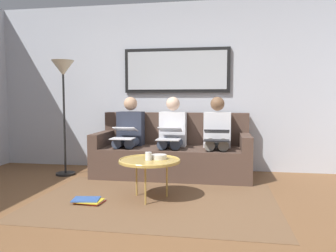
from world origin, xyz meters
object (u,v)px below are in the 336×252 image
(laptop_silver, at_px, (169,134))
(standing_lamp, at_px, (63,81))
(laptop_black, at_px, (217,135))
(person_right, at_px, (129,133))
(person_middle, at_px, (172,134))
(person_left, at_px, (217,135))
(magazine_stack, at_px, (89,201))
(laptop_white, at_px, (124,133))
(framed_mirror, at_px, (176,70))
(couch, at_px, (173,154))
(coffee_table, at_px, (150,161))
(cup, at_px, (148,156))
(bowl, at_px, (159,157))

(laptop_silver, xyz_separation_m, standing_lamp, (1.55, -0.03, 0.74))
(laptop_black, bearing_deg, person_right, -10.87)
(person_middle, relative_size, standing_lamp, 0.69)
(person_left, relative_size, magazine_stack, 3.34)
(person_left, distance_m, laptop_black, 0.25)
(laptop_silver, relative_size, laptop_white, 1.04)
(laptop_black, distance_m, person_middle, 0.69)
(framed_mirror, relative_size, magazine_stack, 4.81)
(person_middle, height_order, laptop_white, person_middle)
(couch, relative_size, person_right, 1.93)
(person_right, distance_m, magazine_stack, 1.51)
(coffee_table, bearing_deg, laptop_black, -128.29)
(person_middle, distance_m, laptop_silver, 0.23)
(laptop_black, bearing_deg, magazine_stack, 40.81)
(cup, relative_size, magazine_stack, 0.26)
(cup, xyz_separation_m, person_middle, (-0.08, -1.17, 0.12))
(person_left, xyz_separation_m, person_middle, (0.64, 0.00, 0.00))
(laptop_white, bearing_deg, person_left, -169.52)
(laptop_white, relative_size, standing_lamp, 0.23)
(person_middle, bearing_deg, laptop_white, 20.31)
(person_left, bearing_deg, standing_lamp, 5.19)
(laptop_white, distance_m, standing_lamp, 1.17)
(person_left, height_order, magazine_stack, person_left)
(person_right, xyz_separation_m, magazine_stack, (0.05, 1.39, -0.58))
(coffee_table, height_order, person_middle, person_middle)
(person_middle, relative_size, person_right, 1.00)
(cup, height_order, person_left, person_left)
(couch, height_order, laptop_black, couch)
(cup, height_order, person_right, person_right)
(framed_mirror, xyz_separation_m, laptop_white, (0.64, 0.69, -0.92))
(laptop_black, bearing_deg, couch, -26.18)
(person_left, height_order, laptop_white, person_left)
(coffee_table, height_order, laptop_silver, laptop_silver)
(couch, xyz_separation_m, framed_mirror, (0.00, -0.39, 1.24))
(bowl, relative_size, person_right, 0.15)
(coffee_table, bearing_deg, person_left, -121.82)
(coffee_table, xyz_separation_m, laptop_black, (-0.71, -0.90, 0.20))
(couch, xyz_separation_m, person_left, (-0.64, 0.07, 0.30))
(coffee_table, distance_m, laptop_black, 1.17)
(couch, xyz_separation_m, coffee_table, (0.07, 1.22, 0.12))
(laptop_silver, height_order, standing_lamp, standing_lamp)
(person_left, bearing_deg, coffee_table, 58.18)
(person_middle, bearing_deg, laptop_silver, 90.00)
(bowl, relative_size, laptop_black, 0.51)
(person_middle, relative_size, magazine_stack, 3.34)
(couch, xyz_separation_m, person_right, (0.64, 0.07, 0.30))
(coffee_table, relative_size, cup, 7.52)
(person_right, bearing_deg, magazine_stack, 88.10)
(cup, bearing_deg, laptop_black, -127.80)
(framed_mirror, xyz_separation_m, standing_lamp, (1.55, 0.66, -0.18))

